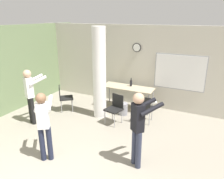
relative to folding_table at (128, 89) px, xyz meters
name	(u,v)px	position (x,y,z in m)	size (l,w,h in m)	color
wall_left_accent	(5,71)	(-3.42, -1.97, 0.68)	(0.12, 7.00, 2.80)	#6B7F56
wall_back	(137,66)	(0.10, 0.59, 0.68)	(8.00, 0.15, 2.80)	beige
support_pillar	(99,74)	(-0.56, -0.94, 0.68)	(0.41, 0.41, 2.80)	white
folding_table	(128,89)	(0.00, 0.00, 0.00)	(1.77, 0.63, 0.78)	tan
bottle_on_table	(131,83)	(0.06, 0.15, 0.17)	(0.08, 0.08, 0.29)	black
waste_bin	(123,109)	(0.07, -0.53, -0.53)	(0.30, 0.30, 0.39)	gray
chair_table_right	(145,107)	(0.87, -0.78, -0.21)	(0.47, 0.47, 0.87)	black
chair_table_front	(115,107)	(0.08, -1.17, -0.21)	(0.52, 0.52, 0.87)	black
chair_near_pillar	(64,96)	(-1.84, -1.12, -0.21)	(0.62, 0.62, 0.87)	black
person_playing_front	(44,122)	(-0.53, -3.43, 0.21)	(0.57, 0.63, 1.58)	#1E2338
person_watching_back	(30,93)	(-2.12, -2.26, 0.24)	(0.54, 0.66, 1.64)	black
person_playing_side	(139,124)	(1.36, -2.74, 0.25)	(0.61, 0.67, 1.66)	#2D3347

